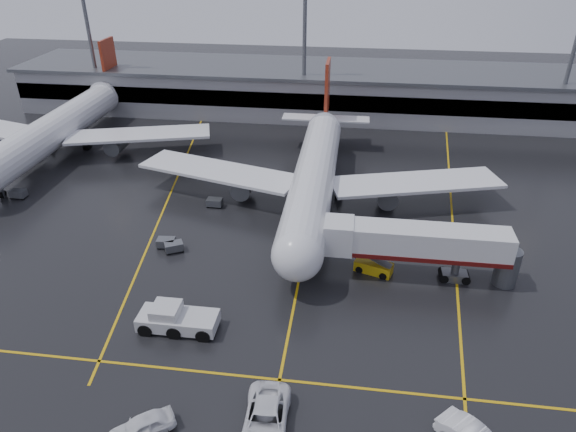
# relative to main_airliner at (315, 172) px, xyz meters

# --- Properties ---
(ground) EXTENTS (220.00, 220.00, 0.00)m
(ground) POSITION_rel_main_airliner_xyz_m (0.00, -9.70, -4.21)
(ground) COLOR black
(ground) RESTS_ON ground
(apron_line_centre) EXTENTS (0.25, 90.00, 0.02)m
(apron_line_centre) POSITION_rel_main_airliner_xyz_m (0.00, -9.70, -4.20)
(apron_line_centre) COLOR gold
(apron_line_centre) RESTS_ON ground
(apron_line_stop) EXTENTS (60.00, 0.25, 0.02)m
(apron_line_stop) POSITION_rel_main_airliner_xyz_m (0.00, -31.70, -4.20)
(apron_line_stop) COLOR gold
(apron_line_stop) RESTS_ON ground
(apron_line_left) EXTENTS (9.99, 69.35, 0.02)m
(apron_line_left) POSITION_rel_main_airliner_xyz_m (-20.00, 0.30, -4.20)
(apron_line_left) COLOR gold
(apron_line_left) RESTS_ON ground
(apron_line_right) EXTENTS (7.57, 69.64, 0.02)m
(apron_line_right) POSITION_rel_main_airliner_xyz_m (18.00, 0.30, -4.20)
(apron_line_right) COLOR gold
(apron_line_right) RESTS_ON ground
(terminal) EXTENTS (122.00, 19.00, 8.60)m
(terminal) POSITION_rel_main_airliner_xyz_m (0.00, 38.23, 0.11)
(terminal) COLOR gray
(terminal) RESTS_ON ground
(light_mast_left) EXTENTS (3.00, 1.20, 25.45)m
(light_mast_left) POSITION_rel_main_airliner_xyz_m (-45.00, 32.30, 10.27)
(light_mast_left) COLOR #595B60
(light_mast_left) RESTS_ON ground
(light_mast_mid) EXTENTS (3.00, 1.20, 25.45)m
(light_mast_mid) POSITION_rel_main_airliner_xyz_m (-5.00, 32.30, 10.27)
(light_mast_mid) COLOR #595B60
(light_mast_mid) RESTS_ON ground
(light_mast_right) EXTENTS (3.00, 1.20, 25.45)m
(light_mast_right) POSITION_rel_main_airliner_xyz_m (40.00, 32.30, 10.27)
(light_mast_right) COLOR #595B60
(light_mast_right) RESTS_ON ground
(main_airliner) EXTENTS (48.80, 45.60, 14.10)m
(main_airliner) POSITION_rel_main_airliner_xyz_m (0.00, 0.00, 0.00)
(main_airliner) COLOR silver
(main_airliner) RESTS_ON ground
(second_airliner) EXTENTS (48.80, 45.60, 14.10)m
(second_airliner) POSITION_rel_main_airliner_xyz_m (-42.00, 12.00, 0.00)
(second_airliner) COLOR silver
(second_airliner) RESTS_ON ground
(jet_bridge) EXTENTS (19.90, 3.40, 6.05)m
(jet_bridge) POSITION_rel_main_airliner_xyz_m (11.87, -15.70, -0.28)
(jet_bridge) COLOR silver
(jet_bridge) RESTS_ON ground
(pushback_tractor) EXTENTS (7.21, 3.10, 2.57)m
(pushback_tractor) POSITION_rel_main_airliner_xyz_m (-10.26, -26.79, -3.18)
(pushback_tractor) COLOR silver
(pushback_tractor) RESTS_ON ground
(belt_loader) EXTENTS (4.25, 2.85, 2.49)m
(belt_loader) POSITION_rel_main_airliner_xyz_m (7.69, -15.45, -3.60)
(belt_loader) COLOR #C59E0E
(belt_loader) RESTS_ON ground
(service_van_a) EXTENTS (3.49, 7.09, 1.94)m
(service_van_a) POSITION_rel_main_airliner_xyz_m (-0.30, -36.52, -3.24)
(service_van_a) COLOR white
(service_van_a) RESTS_ON ground
(service_van_d) EXTENTS (4.95, 4.36, 1.62)m
(service_van_d) POSITION_rel_main_airliner_xyz_m (-9.08, -38.10, -3.40)
(service_van_d) COLOR white
(service_van_d) RESTS_ON ground
(baggage_cart_a) EXTENTS (2.38, 2.10, 1.12)m
(baggage_cart_a) POSITION_rel_main_airliner_xyz_m (-14.64, -14.46, -3.58)
(baggage_cart_a) COLOR #595B60
(baggage_cart_a) RESTS_ON ground
(baggage_cart_b) EXTENTS (2.10, 1.45, 1.12)m
(baggage_cart_b) POSITION_rel_main_airliner_xyz_m (-15.81, -13.73, -3.58)
(baggage_cart_b) COLOR #595B60
(baggage_cart_b) RESTS_ON ground
(baggage_cart_c) EXTENTS (2.02, 1.33, 1.12)m
(baggage_cart_c) POSITION_rel_main_airliner_xyz_m (-12.82, -3.41, -3.58)
(baggage_cart_c) COLOR #595B60
(baggage_cart_c) RESTS_ON ground
(baggage_cart_e) EXTENTS (2.02, 1.33, 1.12)m
(baggage_cart_e) POSITION_rel_main_airliner_xyz_m (-39.79, -4.53, -3.58)
(baggage_cart_e) COLOR #595B60
(baggage_cart_e) RESTS_ON ground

